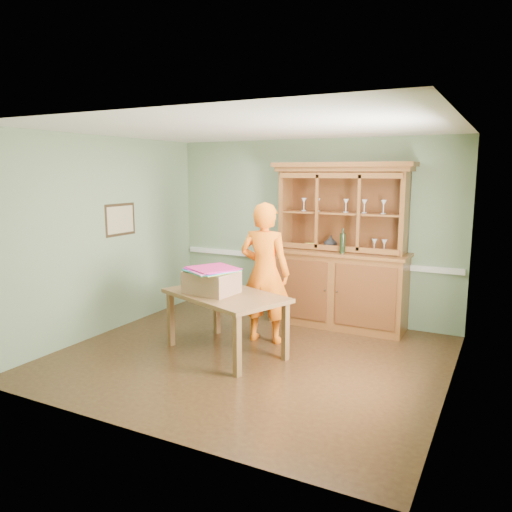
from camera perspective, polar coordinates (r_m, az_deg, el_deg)
The scene contains 14 objects.
floor at distance 6.17m, azimuth -0.73°, elevation -11.48°, with size 4.50×4.50×0.00m, color #4C3218.
ceiling at distance 5.78m, azimuth -0.79°, elevation 14.37°, with size 4.50×4.50×0.00m, color white.
wall_back at distance 7.63m, azimuth 6.33°, elevation 3.00°, with size 4.50×4.50×0.00m, color gray.
wall_left at distance 7.15m, azimuth -16.89°, elevation 2.20°, with size 4.00×4.00×0.00m, color gray.
wall_right at distance 5.17m, azimuth 21.80°, elevation -0.77°, with size 4.00×4.00×0.00m, color gray.
wall_front at distance 4.19m, azimuth -13.74°, elevation -2.65°, with size 4.50×4.50×0.00m, color gray.
chair_rail at distance 7.67m, azimuth 6.20°, elevation -0.36°, with size 4.41×0.05×0.08m, color white.
framed_map at distance 7.33m, azimuth -15.22°, elevation 4.03°, with size 0.03×0.60×0.46m.
window_panel at distance 4.86m, azimuth 21.31°, elevation 0.42°, with size 0.03×0.96×1.36m.
china_hutch at distance 7.28m, azimuth 9.45°, elevation -1.59°, with size 2.00×0.66×2.35m.
dining_table at distance 6.14m, azimuth -3.50°, elevation -5.10°, with size 1.73×1.38×0.75m.
cardboard_box at distance 6.13m, azimuth -5.10°, elevation -3.00°, with size 0.58×0.47×0.27m, color #9C7150.
kite_stack at distance 6.07m, azimuth -5.08°, elevation -1.55°, with size 0.68×0.68×0.05m.
person at distance 6.50m, azimuth 1.01°, elevation -1.93°, with size 0.67×0.44×1.84m, color orange.
Camera 1 is at (2.71, -5.08, 2.22)m, focal length 35.00 mm.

